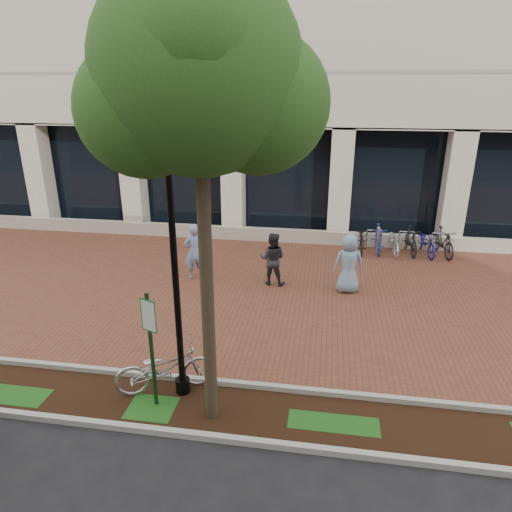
# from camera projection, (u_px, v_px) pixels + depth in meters

# --- Properties ---
(ground) EXTENTS (120.00, 120.00, 0.00)m
(ground) POSITION_uv_depth(u_px,v_px,m) (268.00, 291.00, 13.22)
(ground) COLOR black
(ground) RESTS_ON ground
(brick_plaza) EXTENTS (40.00, 9.00, 0.01)m
(brick_plaza) POSITION_uv_depth(u_px,v_px,m) (268.00, 291.00, 13.21)
(brick_plaza) COLOR brown
(brick_plaza) RESTS_ON ground
(planting_strip) EXTENTS (40.00, 1.50, 0.01)m
(planting_strip) POSITION_uv_depth(u_px,v_px,m) (230.00, 411.00, 8.37)
(planting_strip) COLOR black
(planting_strip) RESTS_ON ground
(curb_plaza_side) EXTENTS (40.00, 0.12, 0.12)m
(curb_plaza_side) POSITION_uv_depth(u_px,v_px,m) (238.00, 384.00, 9.04)
(curb_plaza_side) COLOR #A8A89F
(curb_plaza_side) RESTS_ON ground
(curb_street_side) EXTENTS (40.00, 0.12, 0.12)m
(curb_street_side) POSITION_uv_depth(u_px,v_px,m) (220.00, 438.00, 7.65)
(curb_street_side) COLOR #A8A89F
(curb_street_side) RESTS_ON ground
(parking_sign) EXTENTS (0.34, 0.07, 2.31)m
(parking_sign) POSITION_uv_depth(u_px,v_px,m) (150.00, 336.00, 8.01)
(parking_sign) COLOR #153B1A
(parking_sign) RESTS_ON ground
(lamppost) EXTENTS (0.36, 0.36, 4.67)m
(lamppost) POSITION_uv_depth(u_px,v_px,m) (175.00, 267.00, 7.97)
(lamppost) COLOR black
(lamppost) RESTS_ON ground
(street_tree) EXTENTS (3.50, 2.91, 7.26)m
(street_tree) POSITION_uv_depth(u_px,v_px,m) (202.00, 86.00, 6.30)
(street_tree) COLOR #4B3C2B
(street_tree) RESTS_ON ground
(locked_bicycle) EXTENTS (2.05, 1.40, 1.02)m
(locked_bicycle) POSITION_uv_depth(u_px,v_px,m) (166.00, 368.00, 8.79)
(locked_bicycle) COLOR #B5B5BA
(locked_bicycle) RESTS_ON ground
(pedestrian_left) EXTENTS (0.75, 0.67, 1.71)m
(pedestrian_left) POSITION_uv_depth(u_px,v_px,m) (194.00, 252.00, 13.84)
(pedestrian_left) COLOR #7F97BD
(pedestrian_left) RESTS_ON ground
(pedestrian_mid) EXTENTS (0.82, 0.66, 1.60)m
(pedestrian_mid) POSITION_uv_depth(u_px,v_px,m) (272.00, 259.00, 13.43)
(pedestrian_mid) COLOR #28272C
(pedestrian_mid) RESTS_ON ground
(pedestrian_right) EXTENTS (0.93, 0.69, 1.73)m
(pedestrian_right) POSITION_uv_depth(u_px,v_px,m) (349.00, 263.00, 12.92)
(pedestrian_right) COLOR #7EA0BD
(pedestrian_right) RESTS_ON ground
(bollard) EXTENTS (0.12, 0.12, 1.03)m
(bollard) POSITION_uv_depth(u_px,v_px,m) (378.00, 241.00, 15.84)
(bollard) COLOR #B5B5B9
(bollard) RESTS_ON ground
(bike_rack_cluster) EXTENTS (3.48, 1.76, 0.98)m
(bike_rack_cluster) POSITION_uv_depth(u_px,v_px,m) (401.00, 241.00, 16.05)
(bike_rack_cluster) COLOR black
(bike_rack_cluster) RESTS_ON ground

